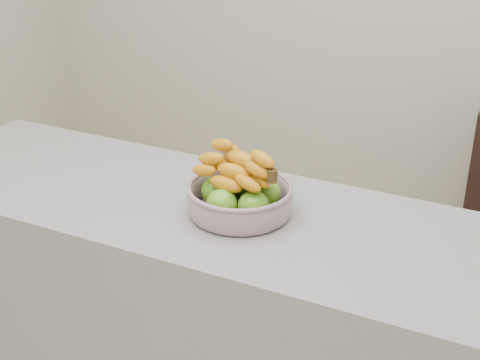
# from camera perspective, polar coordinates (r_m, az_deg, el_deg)

# --- Properties ---
(counter) EXTENTS (2.00, 0.60, 0.90)m
(counter) POSITION_cam_1_polar(r_m,az_deg,el_deg) (2.10, -2.07, -13.27)
(counter) COLOR gray
(counter) RESTS_ON ground
(fruit_bowl) EXTENTS (0.29, 0.29, 0.18)m
(fruit_bowl) POSITION_cam_1_polar(r_m,az_deg,el_deg) (1.80, -0.01, -1.24)
(fruit_bowl) COLOR #A6B5C7
(fruit_bowl) RESTS_ON counter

